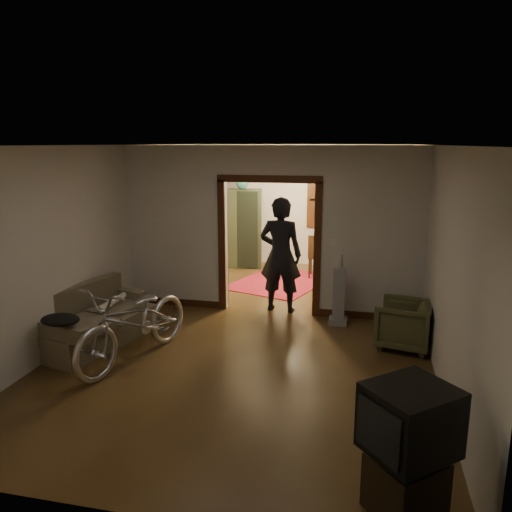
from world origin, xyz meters
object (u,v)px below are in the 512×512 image
(bicycle, at_px, (135,322))
(person, at_px, (280,255))
(desk, at_px, (337,256))
(armchair, at_px, (404,324))
(locker, at_px, (242,228))
(sofa, at_px, (96,316))

(bicycle, distance_m, person, 2.89)
(desk, bearing_deg, armchair, -94.18)
(bicycle, height_order, person, person)
(person, bearing_deg, desk, -101.06)
(person, relative_size, desk, 2.14)
(bicycle, bearing_deg, locker, 104.37)
(sofa, distance_m, armchair, 4.38)
(sofa, distance_m, desk, 5.92)
(locker, bearing_deg, desk, -9.00)
(person, height_order, locker, person)
(person, bearing_deg, locker, -61.03)
(armchair, distance_m, locker, 5.39)
(person, distance_m, locker, 3.29)
(person, bearing_deg, sofa, 44.05)
(bicycle, relative_size, locker, 1.15)
(bicycle, bearing_deg, armchair, 34.95)
(sofa, relative_size, armchair, 2.43)
(person, relative_size, locker, 1.09)
(armchair, bearing_deg, bicycle, -58.34)
(bicycle, bearing_deg, sofa, 167.68)
(sofa, xyz_separation_m, locker, (0.92, 4.96, 0.48))
(bicycle, bearing_deg, desk, 82.57)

